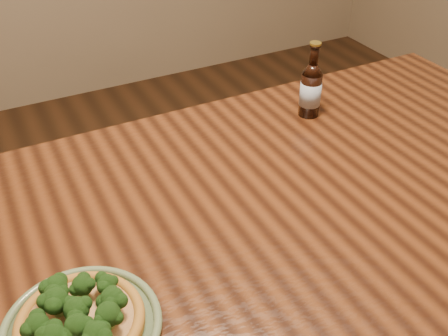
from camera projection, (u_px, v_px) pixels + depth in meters
name	position (u px, v px, depth m)	size (l,w,h in m)	color
table	(274.00, 237.00, 1.12)	(1.60, 0.90, 0.75)	#4B2410
plate	(82.00, 327.00, 0.80)	(0.25, 0.25, 0.02)	#5F724E
pizza	(79.00, 318.00, 0.79)	(0.20, 0.20, 0.07)	#AC7226
beer_bottle	(311.00, 89.00, 1.32)	(0.05, 0.05, 0.20)	black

